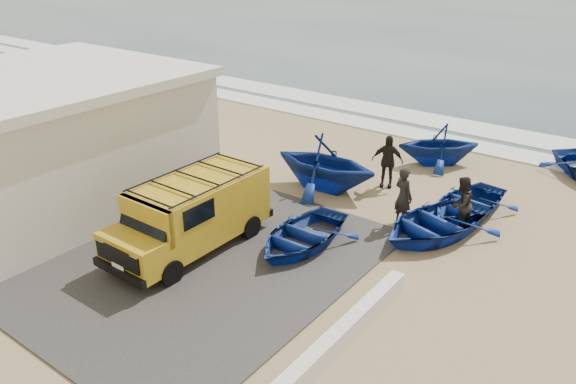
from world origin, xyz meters
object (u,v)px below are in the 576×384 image
Objects in this scene: boat_near_left at (301,235)px; boat_mid_right at (467,203)px; building at (41,137)px; boat_near_right at (435,223)px; fisherman_middle at (461,204)px; fisherman_back at (387,161)px; parapet at (335,342)px; van at (193,212)px; fisherman_front at (403,196)px; boat_mid_left at (325,162)px; boat_far_left at (439,144)px.

boat_near_left reaches higher than boat_mid_right.
building is 9.66m from boat_near_left.
boat_near_right is 2.30× the size of fisherman_middle.
fisherman_back is (-3.19, 0.43, 0.61)m from boat_mid_right.
fisherman_back is (-3.41, 8.83, 0.70)m from parapet.
boat_mid_right is (5.56, 6.95, -0.80)m from van.
building is at bearing 47.69° from fisherman_front.
boat_mid_right is at bearing -80.41° from boat_mid_left.
boat_near_right is 6.17m from boat_far_left.
building is 9.79m from boat_mid_left.
fisherman_back is at bearing -178.98° from boat_mid_right.
fisherman_middle is (5.78, 5.68, -0.28)m from van.
boat_mid_left reaches higher than fisherman_front.
boat_mid_right is 1.82× the size of fisherman_back.
building reaches higher than boat_mid_left.
building reaches higher than parapet.
parapet is 8.90m from boat_mid_left.
fisherman_back reaches higher than boat_near_left.
boat_mid_left reaches higher than fisherman_back.
boat_mid_left reaches higher than boat_near_left.
boat_far_left is at bearing 48.70° from building.
van reaches higher than boat_near_left.
van is at bearing -143.38° from boat_near_left.
boat_far_left reaches higher than boat_near_left.
boat_mid_right is (12.29, 7.40, -1.80)m from building.
parapet is 6.68m from fisherman_front.
boat_near_left is at bearing 38.17° from van.
parapet is 6.37m from boat_near_right.
van reaches higher than fisherman_back.
boat_near_right is at bearing 45.13° from boat_near_left.
boat_mid_right is 1.39m from fisherman_middle.
boat_mid_left is 2.28m from fisherman_back.
parapet is 9.49m from fisherman_back.
boat_far_left is (2.98, 10.60, -0.32)m from van.
van is 8.11m from fisherman_middle.
van is 7.76m from fisherman_back.
boat_near_right is (-0.46, 6.35, 0.15)m from parapet.
fisherman_back reaches higher than boat_near_right.
boat_mid_left is 5.03m from boat_mid_right.
fisherman_middle is at bearing 47.43° from boat_near_left.
boat_near_right is at bearing 43.01° from van.
parapet is at bearing -89.03° from fisherman_back.
fisherman_back is (-3.41, 1.70, 0.09)m from fisherman_middle.
fisherman_front is at bearing 103.95° from parapet.
fisherman_front reaches higher than boat_mid_right.
van is 11.01m from boat_far_left.
fisherman_middle is at bearing -95.08° from boat_mid_left.
van is at bearing -119.96° from boat_mid_right.
boat_mid_left reaches higher than boat_mid_right.
boat_mid_right is at bearing 57.21° from boat_near_left.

